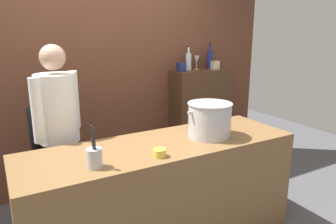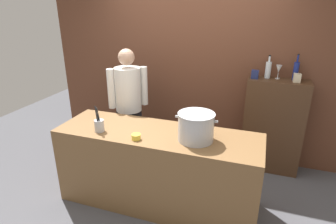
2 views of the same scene
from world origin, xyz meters
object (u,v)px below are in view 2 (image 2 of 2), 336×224
object	(u,v)px
utensil_crock	(99,125)
stockpot_large	(196,127)
chef	(129,101)
spice_tin_cream	(297,78)
wine_bottle_cobalt	(296,70)
wine_glass_tall	(279,69)
spice_tin_navy	(255,74)
wine_bottle_clear	(268,69)
butter_jar	(136,137)

from	to	relation	value
utensil_crock	stockpot_large	bearing A→B (deg)	7.85
utensil_crock	chef	bearing A→B (deg)	94.49
stockpot_large	spice_tin_cream	size ratio (longest dim) A/B	4.11
wine_bottle_cobalt	spice_tin_cream	distance (m)	0.12
chef	wine_glass_tall	size ratio (longest dim) A/B	9.42
spice_tin_cream	spice_tin_navy	size ratio (longest dim) A/B	0.97
wine_glass_tall	spice_tin_navy	world-z (taller)	wine_glass_tall
wine_glass_tall	wine_bottle_cobalt	bearing A→B (deg)	-0.92
stockpot_large	wine_bottle_cobalt	distance (m)	1.64
wine_bottle_clear	spice_tin_cream	world-z (taller)	wine_bottle_clear
wine_bottle_cobalt	wine_bottle_clear	bearing A→B (deg)	-179.45
chef	wine_bottle_cobalt	xyz separation A→B (m)	(2.04, 0.60, 0.44)
wine_bottle_cobalt	spice_tin_cream	xyz separation A→B (m)	(0.02, -0.09, -0.07)
chef	spice_tin_cream	world-z (taller)	chef
utensil_crock	wine_bottle_clear	distance (m)	2.22
spice_tin_navy	chef	bearing A→B (deg)	-161.39
chef	wine_glass_tall	distance (m)	1.99
utensil_crock	wine_bottle_clear	xyz separation A→B (m)	(1.65, 1.43, 0.42)
wine_glass_tall	spice_tin_cream	bearing A→B (deg)	-24.04
wine_bottle_clear	butter_jar	bearing A→B (deg)	-129.03
wine_bottle_cobalt	wine_glass_tall	bearing A→B (deg)	179.08
spice_tin_cream	butter_jar	bearing A→B (deg)	-138.09
chef	wine_bottle_clear	world-z (taller)	chef
stockpot_large	wine_bottle_clear	bearing A→B (deg)	64.15
wine_bottle_clear	chef	bearing A→B (deg)	-160.67
wine_bottle_cobalt	spice_tin_navy	bearing A→B (deg)	-170.65
butter_jar	spice_tin_cream	xyz separation A→B (m)	(1.54, 1.38, 0.41)
wine_bottle_clear	spice_tin_navy	distance (m)	0.18
stockpot_large	utensil_crock	world-z (taller)	utensil_crock
utensil_crock	wine_glass_tall	bearing A→B (deg)	38.94
butter_jar	stockpot_large	bearing A→B (deg)	18.18
wine_bottle_clear	spice_tin_navy	bearing A→B (deg)	-153.65
utensil_crock	spice_tin_navy	bearing A→B (deg)	42.11
chef	utensil_crock	bearing A→B (deg)	56.69
wine_bottle_cobalt	spice_tin_cream	bearing A→B (deg)	-79.22
utensil_crock	wine_bottle_cobalt	world-z (taller)	wine_bottle_cobalt
spice_tin_navy	wine_bottle_cobalt	bearing A→B (deg)	9.35
stockpot_large	spice_tin_cream	distance (m)	1.57
stockpot_large	wine_bottle_clear	world-z (taller)	wine_bottle_clear
stockpot_large	chef	bearing A→B (deg)	147.86
butter_jar	spice_tin_cream	size ratio (longest dim) A/B	0.89
stockpot_large	butter_jar	size ratio (longest dim) A/B	4.60
utensil_crock	spice_tin_navy	xyz separation A→B (m)	(1.50, 1.35, 0.36)
stockpot_large	spice_tin_cream	bearing A→B (deg)	50.96
spice_tin_cream	wine_glass_tall	bearing A→B (deg)	155.96
wine_glass_tall	spice_tin_navy	bearing A→B (deg)	-163.57
chef	butter_jar	distance (m)	1.02
stockpot_large	wine_glass_tall	world-z (taller)	wine_glass_tall
wine_bottle_cobalt	spice_tin_cream	world-z (taller)	wine_bottle_cobalt
chef	stockpot_large	xyz separation A→B (m)	(1.09, -0.69, 0.08)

